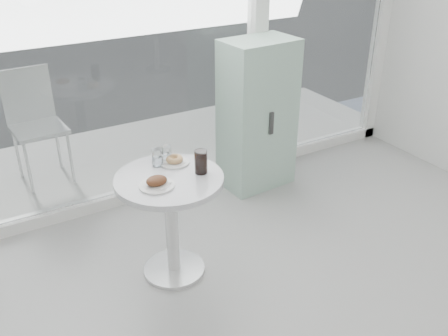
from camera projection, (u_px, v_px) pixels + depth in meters
main_table at (171, 206)px, 3.35m from camera, size 0.72×0.72×0.77m
patio_deck at (141, 153)px, 5.27m from camera, size 5.60×1.60×0.05m
mint_cabinet at (257, 115)px, 4.47m from camera, size 0.65×0.46×1.36m
patio_chair at (35, 119)px, 4.52m from camera, size 0.47×0.47×1.03m
plate_fritter at (157, 182)px, 3.14m from camera, size 0.23×0.23×0.07m
plate_donut at (174, 161)px, 3.42m from camera, size 0.20×0.20×0.05m
water_tumbler_a at (157, 158)px, 3.38m from camera, size 0.07×0.07×0.12m
water_tumbler_b at (166, 154)px, 3.44m from camera, size 0.07×0.07×0.11m
cola_glass at (201, 162)px, 3.27m from camera, size 0.09×0.09×0.16m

